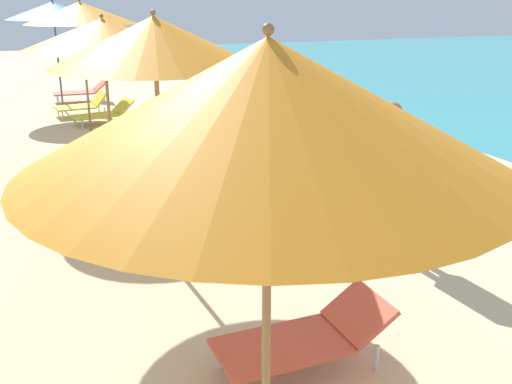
% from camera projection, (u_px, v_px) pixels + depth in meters
% --- Properties ---
extents(umbrella_third, '(2.50, 2.50, 2.74)m').
position_uv_depth(umbrella_third, '(268.00, 106.00, 2.88)').
color(umbrella_third, olive).
rests_on(umbrella_third, ground).
extents(lounger_third_shoreside, '(1.41, 0.62, 0.53)m').
position_uv_depth(lounger_third_shoreside, '(305.00, 337.00, 4.70)').
color(lounger_third_shoreside, '#D8593F').
rests_on(lounger_third_shoreside, ground).
extents(umbrella_fourth, '(2.19, 2.19, 2.72)m').
position_uv_depth(umbrella_fourth, '(154.00, 42.00, 6.09)').
color(umbrella_fourth, olive).
rests_on(umbrella_fourth, ground).
extents(lounger_fourth_shoreside, '(1.61, 0.88, 0.65)m').
position_uv_depth(lounger_fourth_shoreside, '(193.00, 193.00, 8.08)').
color(lounger_fourth_shoreside, '#D8593F').
rests_on(lounger_fourth_shoreside, ground).
extents(umbrella_fifth, '(2.44, 2.44, 2.60)m').
position_uv_depth(umbrella_fifth, '(103.00, 34.00, 8.91)').
color(umbrella_fifth, olive).
rests_on(umbrella_fifth, ground).
extents(lounger_fifth_shoreside, '(1.58, 0.99, 0.62)m').
position_uv_depth(lounger_fifth_shoreside, '(144.00, 148.00, 10.63)').
color(lounger_fifth_shoreside, '#D8593F').
rests_on(lounger_fifth_shoreside, ground).
extents(lounger_fifth_inland, '(1.23, 0.60, 0.61)m').
position_uv_depth(lounger_fifth_inland, '(180.00, 172.00, 8.92)').
color(lounger_fifth_inland, '#D8593F').
rests_on(lounger_fifth_inland, ground).
extents(umbrella_sixth, '(2.25, 2.25, 2.80)m').
position_uv_depth(umbrella_sixth, '(80.00, 13.00, 12.01)').
color(umbrella_sixth, olive).
rests_on(umbrella_sixth, ground).
extents(lounger_sixth_shoreside, '(1.45, 0.86, 0.54)m').
position_uv_depth(lounger_sixth_shoreside, '(104.00, 113.00, 13.81)').
color(lounger_sixth_shoreside, yellow).
rests_on(lounger_sixth_shoreside, ground).
extents(umbrella_farthest, '(2.33, 2.33, 2.77)m').
position_uv_depth(umbrella_farthest, '(53.00, 11.00, 14.83)').
color(umbrella_farthest, '#4C4C51').
rests_on(umbrella_farthest, ground).
extents(lounger_farthest_shoreside, '(1.50, 0.70, 0.59)m').
position_uv_depth(lounger_farthest_shoreside, '(82.00, 91.00, 16.72)').
color(lounger_farthest_shoreside, '#D8593F').
rests_on(lounger_farthest_shoreside, ground).
extents(lounger_farthest_inland, '(1.28, 0.81, 0.56)m').
position_uv_depth(lounger_farthest_inland, '(82.00, 105.00, 14.78)').
color(lounger_farthest_inland, yellow).
rests_on(lounger_farthest_inland, ground).
extents(person_walking_near, '(0.42, 0.40, 1.73)m').
position_uv_depth(person_walking_near, '(389.00, 160.00, 6.84)').
color(person_walking_near, silver).
rests_on(person_walking_near, ground).
extents(cooler_box, '(0.47, 0.40, 0.30)m').
position_uv_depth(cooler_box, '(311.00, 133.00, 12.25)').
color(cooler_box, '#338C59').
rests_on(cooler_box, ground).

